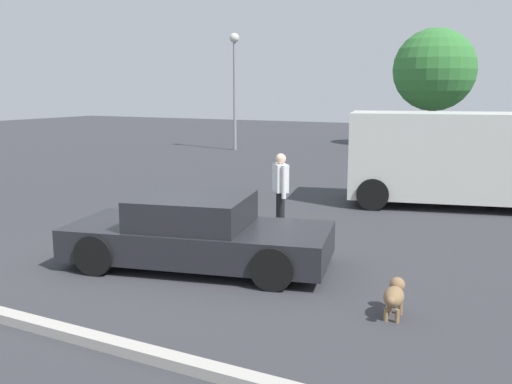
{
  "coord_description": "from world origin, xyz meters",
  "views": [
    {
      "loc": [
        5.22,
        -7.38,
        2.84
      ],
      "look_at": [
        0.29,
        2.09,
        0.9
      ],
      "focal_mm": 39.74,
      "sensor_mm": 36.0,
      "label": 1
    }
  ],
  "objects_px": {
    "sedan_foreground": "(198,233)",
    "dog": "(395,295)",
    "pedestrian": "(281,185)",
    "van_white": "(459,157)",
    "light_post_far": "(235,70)"
  },
  "relations": [
    {
      "from": "dog",
      "to": "pedestrian",
      "type": "xyz_separation_m",
      "value": [
        -3.19,
        3.42,
        0.65
      ]
    },
    {
      "from": "van_white",
      "to": "pedestrian",
      "type": "relative_size",
      "value": 3.48
    },
    {
      "from": "sedan_foreground",
      "to": "dog",
      "type": "relative_size",
      "value": 6.43
    },
    {
      "from": "pedestrian",
      "to": "dog",
      "type": "bearing_deg",
      "value": 92.04
    },
    {
      "from": "van_white",
      "to": "light_post_far",
      "type": "xyz_separation_m",
      "value": [
        -11.36,
        8.97,
        2.52
      ]
    },
    {
      "from": "sedan_foreground",
      "to": "pedestrian",
      "type": "bearing_deg",
      "value": 72.9
    },
    {
      "from": "dog",
      "to": "pedestrian",
      "type": "distance_m",
      "value": 4.73
    },
    {
      "from": "dog",
      "to": "sedan_foreground",
      "type": "bearing_deg",
      "value": 73.82
    },
    {
      "from": "sedan_foreground",
      "to": "dog",
      "type": "height_order",
      "value": "sedan_foreground"
    },
    {
      "from": "pedestrian",
      "to": "light_post_far",
      "type": "bearing_deg",
      "value": -97.99
    },
    {
      "from": "dog",
      "to": "light_post_far",
      "type": "xyz_separation_m",
      "value": [
        -11.72,
        16.56,
        3.47
      ]
    },
    {
      "from": "van_white",
      "to": "light_post_far",
      "type": "distance_m",
      "value": 14.69
    },
    {
      "from": "dog",
      "to": "light_post_far",
      "type": "height_order",
      "value": "light_post_far"
    },
    {
      "from": "van_white",
      "to": "light_post_far",
      "type": "bearing_deg",
      "value": 127.78
    },
    {
      "from": "van_white",
      "to": "light_post_far",
      "type": "height_order",
      "value": "light_post_far"
    }
  ]
}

